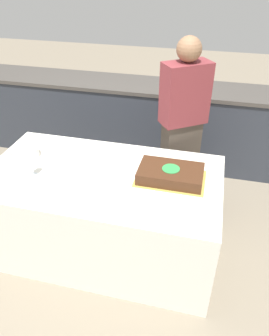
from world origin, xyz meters
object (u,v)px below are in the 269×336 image
object	(u,v)px
cake	(171,174)
wine_glass	(31,160)
plate_stack	(25,152)
person_cutting_cake	(182,129)

from	to	relation	value
cake	wine_glass	bearing A→B (deg)	-169.14
cake	plate_stack	size ratio (longest dim) A/B	2.25
wine_glass	person_cutting_cake	size ratio (longest dim) A/B	0.12
cake	wine_glass	world-z (taller)	wine_glass
wine_glass	plate_stack	bearing A→B (deg)	131.40
cake	person_cutting_cake	world-z (taller)	person_cutting_cake
wine_glass	cake	bearing A→B (deg)	10.86
plate_stack	person_cutting_cake	world-z (taller)	person_cutting_cake
wine_glass	person_cutting_cake	world-z (taller)	person_cutting_cake
plate_stack	wine_glass	size ratio (longest dim) A/B	1.20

